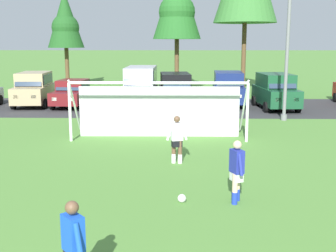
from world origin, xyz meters
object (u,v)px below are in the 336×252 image
player_midfield_center (177,140)px  player_striker_near (237,172)px  player_defender_far (74,249)px  soccer_goal (159,108)px  parked_car_slot_far_right (276,91)px  parked_car_slot_center_right (175,90)px  soccer_ball (182,198)px  street_lamp (291,44)px  parked_car_slot_center (141,85)px  parked_car_slot_left (34,89)px  parked_car_slot_right (228,88)px  parked_car_slot_center_left (73,93)px

player_midfield_center → player_striker_near: bearing=-67.3°
player_defender_far → soccer_goal: bearing=86.0°
parked_car_slot_far_right → player_defender_far: bearing=-110.5°
parked_car_slot_center_right → parked_car_slot_far_right: same height
soccer_ball → parked_car_slot_far_right: bearing=70.1°
soccer_goal → street_lamp: bearing=33.6°
player_striker_near → parked_car_slot_far_right: parked_car_slot_far_right is taller
soccer_goal → parked_car_slot_center: size_ratio=1.55×
parked_car_slot_left → parked_car_slot_right: bearing=2.8°
soccer_goal → parked_car_slot_center_left: soccer_goal is taller
street_lamp → parked_car_slot_center_right: bearing=143.9°
player_defender_far → parked_car_slot_center_left: parked_car_slot_center_left is taller
soccer_goal → parked_car_slot_far_right: (6.84, 8.47, -0.18)m
parked_car_slot_center → player_defender_far: bearing=-88.1°
parked_car_slot_center → parked_car_slot_far_right: bearing=-6.4°
player_midfield_center → street_lamp: bearing=55.6°
soccer_ball → parked_car_slot_far_right: (5.91, 16.29, 1.00)m
player_defender_far → parked_car_slot_center_right: bearing=85.9°
player_defender_far → parked_car_slot_right: size_ratio=0.35×
player_striker_near → parked_car_slot_center: (-3.89, 17.18, 0.52)m
player_striker_near → street_lamp: (4.28, 12.17, 3.15)m
soccer_goal → player_defender_far: bearing=-94.0°
street_lamp → parked_car_slot_far_right: bearing=86.7°
parked_car_slot_far_right → soccer_ball: bearing=-109.9°
parked_car_slot_center_left → soccer_ball: bearing=-67.9°
parked_car_slot_center_right → parked_car_slot_center: bearing=163.0°
parked_car_slot_center_right → soccer_ball: bearing=-89.0°
soccer_ball → parked_car_slot_center_left: bearing=112.1°
player_striker_near → parked_car_slot_far_right: size_ratio=0.35×
player_midfield_center → parked_car_slot_center_right: (-0.14, 12.83, 0.29)m
soccer_ball → player_defender_far: size_ratio=0.13×
parked_car_slot_left → parked_car_slot_center: parked_car_slot_center is taller
soccer_goal → parked_car_slot_center_right: bearing=85.8°
player_defender_far → street_lamp: size_ratio=0.21×
parked_car_slot_center_left → parked_car_slot_center_right: parked_car_slot_center_right is taller
player_striker_near → parked_car_slot_center_left: (-8.23, 16.78, 0.05)m
soccer_ball → player_striker_near: player_striker_near is taller
player_midfield_center → player_defender_far: bearing=-101.5°
player_striker_near → parked_car_slot_center_right: (-1.68, 16.51, 0.29)m
soccer_goal → player_midfield_center: bearing=-79.2°
player_striker_near → parked_car_slot_center_left: bearing=116.1°
parked_car_slot_center_right → parked_car_slot_right: 3.68m
soccer_ball → parked_car_slot_right: (3.17, 17.83, 1.00)m
player_striker_near → street_lamp: street_lamp is taller
parked_car_slot_center → parked_car_slot_right: (5.66, 0.60, -0.23)m
soccer_ball → soccer_goal: (-0.93, 7.82, 1.18)m
player_midfield_center → parked_car_slot_left: bearing=124.5°
parked_car_slot_left → player_midfield_center: bearing=-55.5°
player_defender_far → parked_car_slot_center_right: (1.48, 20.83, 0.29)m
soccer_goal → player_midfield_center: soccer_goal is taller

